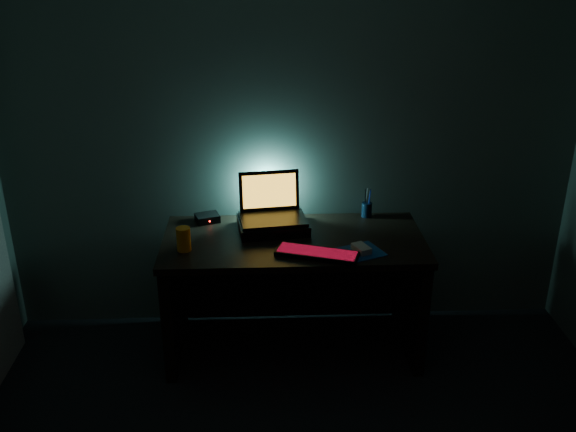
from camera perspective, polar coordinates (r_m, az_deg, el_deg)
The scene contains 10 objects.
room at distance 2.02m, azimuth 2.90°, elevation -8.84°, with size 3.50×4.00×2.50m.
desk at distance 3.84m, azimuth 0.45°, elevation -5.13°, with size 1.50×0.70×0.75m.
riser at distance 3.78m, azimuth -1.36°, elevation -0.79°, with size 0.40×0.30×0.06m, color black.
laptop at distance 3.79m, azimuth -1.49°, elevation 0.76°, with size 0.41×0.33×0.26m.
keyboard at distance 3.48m, azimuth 2.60°, elevation -3.35°, with size 0.47×0.28×0.03m.
mousepad at distance 3.54m, azimuth 6.52°, elevation -3.18°, with size 0.22×0.20×0.00m, color navy.
mouse at distance 3.53m, azimuth 6.53°, elevation -2.90°, with size 0.07×0.11×0.03m, color gray.
pen_cup at distance 3.98m, azimuth 7.01°, elevation 0.57°, with size 0.06×0.06×0.09m, color black.
juice_glass at distance 3.56m, azimuth -9.26°, elevation -2.04°, with size 0.08×0.08×0.13m, color orange.
router at distance 3.92m, azimuth -7.18°, elevation -0.17°, with size 0.16×0.15×0.05m.
Camera 1 is at (-0.17, -1.70, 2.33)m, focal length 40.00 mm.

